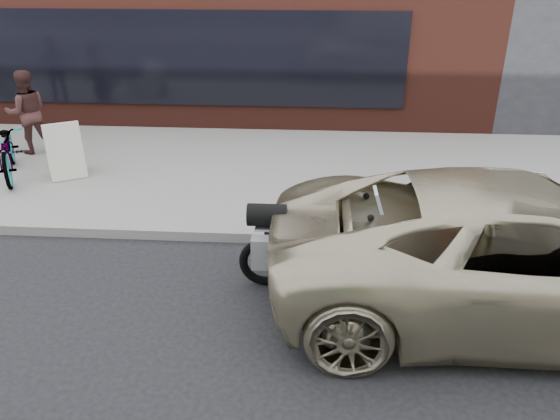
{
  "coord_description": "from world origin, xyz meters",
  "views": [
    {
      "loc": [
        1.12,
        -2.84,
        3.84
      ],
      "look_at": [
        0.7,
        3.37,
        0.85
      ],
      "focal_mm": 35.0,
      "sensor_mm": 36.0,
      "label": 1
    }
  ],
  "objects": [
    {
      "name": "cafe_patron_left",
      "position": [
        -4.5,
        7.19,
        0.96
      ],
      "size": [
        0.99,
        0.93,
        1.62
      ],
      "primitive_type": "imported",
      "rotation": [
        0.0,
        0.0,
        3.68
      ],
      "color": "#492927",
      "rests_on": "near_sidewalk"
    },
    {
      "name": "near_sidewalk",
      "position": [
        0.0,
        7.0,
        0.07
      ],
      "size": [
        44.0,
        6.0,
        0.15
      ],
      "primitive_type": "cube",
      "color": "gray",
      "rests_on": "ground"
    },
    {
      "name": "bicycle_front",
      "position": [
        -4.29,
        5.92,
        0.66
      ],
      "size": [
        1.46,
        2.02,
        1.01
      ],
      "primitive_type": "imported",
      "rotation": [
        0.0,
        0.0,
        0.46
      ],
      "color": "gray",
      "rests_on": "near_sidewalk"
    },
    {
      "name": "sandwich_sign",
      "position": [
        -3.3,
        6.02,
        0.63
      ],
      "size": [
        0.8,
        0.78,
        0.97
      ],
      "rotation": [
        0.0,
        0.0,
        0.52
      ],
      "color": "silver",
      "rests_on": "near_sidewalk"
    },
    {
      "name": "motorcycle",
      "position": [
        1.14,
        2.94,
        0.58
      ],
      "size": [
        2.12,
        0.69,
        1.34
      ],
      "rotation": [
        0.0,
        0.0,
        0.01
      ],
      "color": "black",
      "rests_on": "ground"
    },
    {
      "name": "minivan",
      "position": [
        3.5,
        2.6,
        0.79
      ],
      "size": [
        5.72,
        2.66,
        1.59
      ],
      "primitive_type": "imported",
      "rotation": [
        0.0,
        0.0,
        1.57
      ],
      "color": "#BEB494",
      "rests_on": "ground"
    },
    {
      "name": "storefront",
      "position": [
        -2.0,
        13.98,
        2.25
      ],
      "size": [
        14.0,
        10.07,
        4.5
      ],
      "color": "#4D2119",
      "rests_on": "ground"
    }
  ]
}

